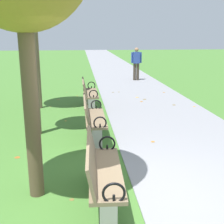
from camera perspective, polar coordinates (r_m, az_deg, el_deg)
ground_plane at (r=4.43m, az=4.79°, el=-16.50°), size 80.00×80.00×0.00m
paved_walkway at (r=21.95m, az=-0.07°, el=8.94°), size 3.12×44.00×0.02m
park_bench_1 at (r=4.10m, az=-2.01°, el=-11.44°), size 0.54×1.62×0.90m
park_bench_2 at (r=6.60m, az=-3.72°, el=-1.10°), size 0.48×1.60×0.90m
park_bench_3 at (r=9.39m, az=-4.51°, el=3.71°), size 0.47×1.60×0.90m
pedestrian_walking at (r=15.01m, az=4.74°, el=9.62°), size 0.53×0.24×1.62m
scattered_leaves at (r=8.72m, az=2.26°, el=-0.30°), size 5.25×9.95×0.02m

